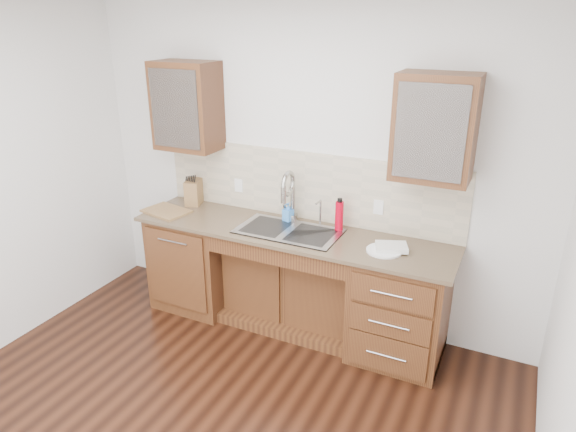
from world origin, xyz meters
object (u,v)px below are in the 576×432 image
at_px(plate, 384,251).
at_px(knife_block, 194,192).
at_px(water_bottle, 339,216).
at_px(cutting_board, 166,211).
at_px(soap_bottle, 288,212).

relative_size(plate, knife_block, 1.17).
bearing_deg(knife_block, water_bottle, -18.64).
distance_m(plate, cutting_board, 1.99).
distance_m(water_bottle, knife_block, 1.44).
xyz_separation_m(water_bottle, plate, (0.45, -0.23, -0.12)).
xyz_separation_m(water_bottle, knife_block, (-1.44, 0.03, -0.01)).
height_order(water_bottle, plate, water_bottle).
bearing_deg(plate, soap_bottle, 165.80).
relative_size(plate, cutting_board, 0.67).
bearing_deg(soap_bottle, water_bottle, 15.32).
xyz_separation_m(soap_bottle, water_bottle, (0.46, -0.00, 0.04)).
bearing_deg(plate, cutting_board, -178.71).
distance_m(soap_bottle, plate, 0.94).
height_order(soap_bottle, knife_block, knife_block).
height_order(water_bottle, knife_block, water_bottle).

